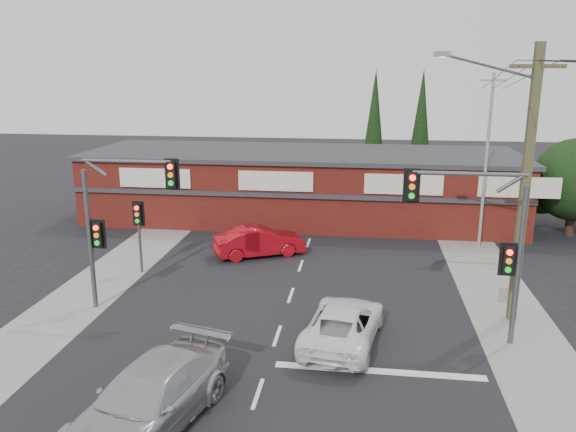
# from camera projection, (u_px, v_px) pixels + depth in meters

# --- Properties ---
(ground) EXTENTS (120.00, 120.00, 0.00)m
(ground) POSITION_uv_depth(u_px,v_px,m) (275.00, 342.00, 19.30)
(ground) COLOR black
(ground) RESTS_ON ground
(road_strip) EXTENTS (14.00, 70.00, 0.01)m
(road_strip) POSITION_uv_depth(u_px,v_px,m) (293.00, 288.00, 24.10)
(road_strip) COLOR black
(road_strip) RESTS_ON ground
(verge_left) EXTENTS (3.00, 70.00, 0.02)m
(verge_left) POSITION_uv_depth(u_px,v_px,m) (106.00, 278.00, 25.20)
(verge_left) COLOR gray
(verge_left) RESTS_ON ground
(verge_right) EXTENTS (3.00, 70.00, 0.02)m
(verge_right) POSITION_uv_depth(u_px,v_px,m) (499.00, 298.00, 23.00)
(verge_right) COLOR gray
(verge_right) RESTS_ON ground
(stop_line) EXTENTS (6.50, 0.35, 0.01)m
(stop_line) POSITION_uv_depth(u_px,v_px,m) (379.00, 371.00, 17.41)
(stop_line) COLOR silver
(stop_line) RESTS_ON ground
(white_suv) EXTENTS (3.03, 5.24, 1.37)m
(white_suv) POSITION_uv_depth(u_px,v_px,m) (343.00, 323.00, 19.16)
(white_suv) COLOR white
(white_suv) RESTS_ON ground
(silver_suv) EXTENTS (3.69, 6.09, 1.65)m
(silver_suv) POSITION_uv_depth(u_px,v_px,m) (149.00, 398.00, 14.54)
(silver_suv) COLOR #AEB0B3
(silver_suv) RESTS_ON ground
(red_sedan) EXTENTS (4.76, 3.39, 1.49)m
(red_sedan) POSITION_uv_depth(u_px,v_px,m) (259.00, 241.00, 28.18)
(red_sedan) COLOR #9F0913
(red_sedan) RESTS_ON ground
(lane_dashes) EXTENTS (0.12, 49.61, 0.01)m
(lane_dashes) POSITION_uv_depth(u_px,v_px,m) (296.00, 279.00, 25.06)
(lane_dashes) COLOR silver
(lane_dashes) RESTS_ON ground
(shop_building) EXTENTS (27.30, 8.40, 4.22)m
(shop_building) POSITION_uv_depth(u_px,v_px,m) (301.00, 184.00, 35.19)
(shop_building) COLOR #45110D
(shop_building) RESTS_ON ground
(tree_cluster) EXTENTS (5.90, 5.10, 5.50)m
(tree_cluster) POSITION_uv_depth(u_px,v_px,m) (576.00, 184.00, 31.48)
(tree_cluster) COLOR #2D2116
(tree_cluster) RESTS_ON ground
(conifer_near) EXTENTS (1.80, 1.80, 9.25)m
(conifer_near) POSITION_uv_depth(u_px,v_px,m) (374.00, 122.00, 40.49)
(conifer_near) COLOR #2D2116
(conifer_near) RESTS_ON ground
(conifer_far) EXTENTS (1.80, 1.80, 9.25)m
(conifer_far) POSITION_uv_depth(u_px,v_px,m) (421.00, 120.00, 41.96)
(conifer_far) COLOR #2D2116
(conifer_far) RESTS_ON ground
(traffic_mast_left) EXTENTS (3.77, 0.27, 5.97)m
(traffic_mast_left) POSITION_uv_depth(u_px,v_px,m) (114.00, 211.00, 21.07)
(traffic_mast_left) COLOR #47494C
(traffic_mast_left) RESTS_ON ground
(traffic_mast_right) EXTENTS (3.96, 0.27, 5.97)m
(traffic_mast_right) POSITION_uv_depth(u_px,v_px,m) (486.00, 231.00, 18.39)
(traffic_mast_right) COLOR #47494C
(traffic_mast_right) RESTS_ON ground
(pedestal_signal) EXTENTS (0.55, 0.27, 3.38)m
(pedestal_signal) POSITION_uv_depth(u_px,v_px,m) (139.00, 222.00, 25.39)
(pedestal_signal) COLOR #47494C
(pedestal_signal) RESTS_ON ground
(utility_pole) EXTENTS (4.38, 0.59, 10.00)m
(utility_pole) POSITION_uv_depth(u_px,v_px,m) (522.00, 178.00, 19.73)
(utility_pole) COLOR brown
(utility_pole) RESTS_ON ground
(steel_pole) EXTENTS (1.20, 0.16, 9.00)m
(steel_pole) POSITION_uv_depth(u_px,v_px,m) (486.00, 159.00, 28.47)
(steel_pole) COLOR gray
(steel_pole) RESTS_ON ground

